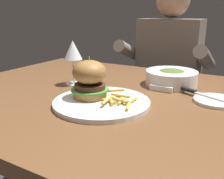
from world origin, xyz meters
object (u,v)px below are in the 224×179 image
wine_glass (73,52)px  table_knife (203,94)px  burger_sandwich (90,79)px  butter_dish (163,87)px  bread_plate (216,101)px  diner_person (167,88)px  main_plate (102,102)px  soup_bowl (171,77)px

wine_glass → table_knife: bearing=9.0°
burger_sandwich → butter_dish: (0.16, 0.24, -0.06)m
bread_plate → butter_dish: butter_dish is taller
burger_sandwich → table_knife: burger_sandwich is taller
wine_glass → diner_person: 0.79m
main_plate → soup_bowl: soup_bowl is taller
burger_sandwich → diner_person: 0.88m
table_knife → butter_dish: (-0.15, 0.03, -0.00)m
bread_plate → table_knife: bearing=156.1°
diner_person → main_plate: bearing=-86.4°
soup_bowl → main_plate: bearing=-110.3°
burger_sandwich → soup_bowl: bearing=61.7°
butter_dish → soup_bowl: bearing=85.7°
wine_glass → bread_plate: bearing=6.0°
main_plate → diner_person: diner_person is taller
wine_glass → bread_plate: (0.52, 0.06, -0.12)m
soup_bowl → bread_plate: bearing=-34.4°
main_plate → table_knife: size_ratio=1.48×
bread_plate → diner_person: diner_person is taller
burger_sandwich → diner_person: size_ratio=0.11×
main_plate → table_knife: 0.34m
wine_glass → bread_plate: size_ratio=1.24×
main_plate → wine_glass: (-0.22, 0.14, 0.12)m
soup_bowl → table_knife: bearing=-37.4°
main_plate → diner_person: bearing=93.6°
diner_person → table_knife: bearing=-63.7°
bread_plate → wine_glass: bearing=-174.0°
table_knife → soup_bowl: bearing=142.6°
burger_sandwich → bread_plate: (0.36, 0.19, -0.07)m
wine_glass → table_knife: 0.50m
burger_sandwich → wine_glass: (-0.17, 0.13, 0.06)m
wine_glass → butter_dish: 0.37m
wine_glass → diner_person: size_ratio=0.15×
burger_sandwich → soup_bowl: burger_sandwich is taller
bread_plate → diner_person: (-0.36, 0.66, -0.18)m
main_plate → soup_bowl: bearing=69.7°
bread_plate → butter_dish: bearing=165.7°
wine_glass → diner_person: bearing=77.0°
main_plate → diner_person: 0.88m
soup_bowl → diner_person: 0.60m
main_plate → butter_dish: butter_dish is taller
butter_dish → diner_person: (-0.17, 0.61, -0.19)m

